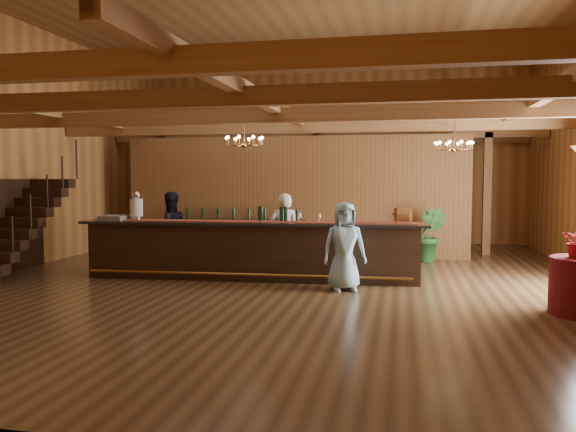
% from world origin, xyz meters
% --- Properties ---
extents(floor, '(14.00, 14.00, 0.00)m').
position_xyz_m(floor, '(0.00, 0.00, 0.00)').
color(floor, brown).
rests_on(floor, ground).
extents(wall_back, '(12.00, 0.10, 5.50)m').
position_xyz_m(wall_back, '(0.00, 7.00, 2.75)').
color(wall_back, '#C08140').
rests_on(wall_back, floor).
extents(wall_front, '(12.00, 0.10, 5.50)m').
position_xyz_m(wall_front, '(0.00, -7.00, 2.75)').
color(wall_front, '#C08140').
rests_on(wall_front, floor).
extents(wall_left, '(0.10, 14.00, 5.50)m').
position_xyz_m(wall_left, '(-6.00, 0.00, 2.75)').
color(wall_left, '#C08140').
rests_on(wall_left, floor).
extents(beam_grid, '(11.90, 13.90, 0.39)m').
position_xyz_m(beam_grid, '(0.00, 0.51, 3.24)').
color(beam_grid, olive).
rests_on(beam_grid, wall_left).
extents(support_posts, '(9.20, 10.20, 3.20)m').
position_xyz_m(support_posts, '(0.00, -0.50, 1.60)').
color(support_posts, olive).
rests_on(support_posts, floor).
extents(partition_wall, '(9.00, 0.18, 3.10)m').
position_xyz_m(partition_wall, '(-0.50, 3.50, 1.55)').
color(partition_wall, brown).
rests_on(partition_wall, floor).
extents(staircase, '(1.00, 2.80, 2.00)m').
position_xyz_m(staircase, '(-5.45, -0.74, 1.00)').
color(staircase, black).
rests_on(staircase, floor).
extents(backroom_boxes, '(4.10, 0.60, 1.10)m').
position_xyz_m(backroom_boxes, '(-0.29, 5.50, 0.53)').
color(backroom_boxes, black).
rests_on(backroom_boxes, floor).
extents(tasting_bar, '(6.96, 1.24, 1.17)m').
position_xyz_m(tasting_bar, '(-0.63, -0.08, 0.59)').
color(tasting_bar, black).
rests_on(tasting_bar, floor).
extents(beverage_dispenser, '(0.26, 0.26, 0.60)m').
position_xyz_m(beverage_dispenser, '(-3.06, -0.15, 1.44)').
color(beverage_dispenser, silver).
rests_on(beverage_dispenser, tasting_bar).
extents(glass_rack_tray, '(0.50, 0.50, 0.10)m').
position_xyz_m(glass_rack_tray, '(-3.49, -0.28, 1.20)').
color(glass_rack_tray, gray).
rests_on(glass_rack_tray, tasting_bar).
extents(raffle_drum, '(0.34, 0.24, 0.30)m').
position_xyz_m(raffle_drum, '(2.35, 0.02, 1.33)').
color(raffle_drum, brown).
rests_on(raffle_drum, tasting_bar).
extents(bar_bottle_0, '(0.07, 0.07, 0.30)m').
position_xyz_m(bar_bottle_0, '(-0.48, 0.06, 1.30)').
color(bar_bottle_0, black).
rests_on(bar_bottle_0, tasting_bar).
extents(bar_bottle_1, '(0.07, 0.07, 0.30)m').
position_xyz_m(bar_bottle_1, '(-0.46, 0.06, 1.30)').
color(bar_bottle_1, black).
rests_on(bar_bottle_1, tasting_bar).
extents(bar_bottle_2, '(0.07, 0.07, 0.30)m').
position_xyz_m(bar_bottle_2, '(-0.04, 0.08, 1.30)').
color(bar_bottle_2, black).
rests_on(bar_bottle_2, tasting_bar).
extents(bar_bottle_3, '(0.07, 0.07, 0.30)m').
position_xyz_m(bar_bottle_3, '(0.04, 0.08, 1.30)').
color(bar_bottle_3, black).
rests_on(bar_bottle_3, tasting_bar).
extents(backbar_shelf, '(3.38, 0.72, 0.94)m').
position_xyz_m(backbar_shelf, '(-1.75, 3.08, 0.47)').
color(backbar_shelf, black).
rests_on(backbar_shelf, floor).
extents(chandelier_left, '(0.80, 0.80, 0.56)m').
position_xyz_m(chandelier_left, '(-0.91, 0.44, 2.80)').
color(chandelier_left, '#B07F39').
rests_on(chandelier_left, beam_grid).
extents(chandelier_right, '(0.80, 0.80, 0.63)m').
position_xyz_m(chandelier_right, '(3.40, 1.73, 2.72)').
color(chandelier_right, '#B07F39').
rests_on(chandelier_right, beam_grid).
extents(bartender, '(0.67, 0.49, 1.70)m').
position_xyz_m(bartender, '(-0.10, 0.66, 0.85)').
color(bartender, white).
rests_on(bartender, floor).
extents(staff_second, '(1.06, 1.03, 1.72)m').
position_xyz_m(staff_second, '(-2.70, 0.70, 0.86)').
color(staff_second, black).
rests_on(staff_second, floor).
extents(guest, '(0.90, 0.73, 1.60)m').
position_xyz_m(guest, '(1.32, -0.85, 0.80)').
color(guest, '#93C4D9').
rests_on(guest, floor).
extents(floor_plant, '(0.87, 0.77, 1.32)m').
position_xyz_m(floor_plant, '(2.98, 2.91, 0.66)').
color(floor_plant, '#21501F').
rests_on(floor_plant, floor).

